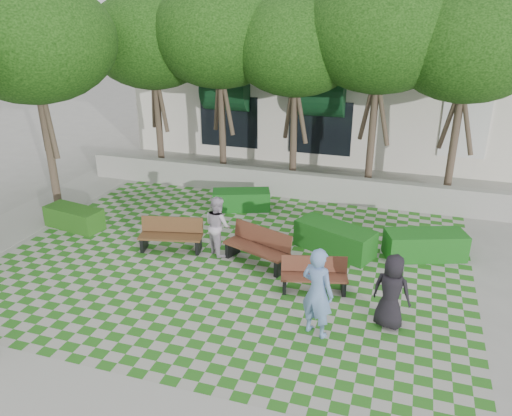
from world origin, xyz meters
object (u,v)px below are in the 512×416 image
(bench_east, at_px, (314,276))
(hedge_east, at_px, (425,245))
(hedge_midright, at_px, (335,239))
(person_white, at_px, (218,225))
(hedge_midleft, at_px, (241,200))
(bench_mid, at_px, (258,247))
(person_blue, at_px, (317,292))
(bench_west, at_px, (171,235))
(hedge_west, at_px, (74,218))
(person_dark, at_px, (391,292))

(bench_east, relative_size, hedge_east, 0.79)
(hedge_midright, bearing_deg, bench_east, -93.42)
(bench_east, bearing_deg, person_white, 144.66)
(hedge_midleft, xyz_separation_m, person_white, (0.44, -3.15, 0.49))
(bench_mid, xyz_separation_m, person_blue, (2.03, -2.52, 0.51))
(person_white, bearing_deg, bench_west, 49.48)
(hedge_west, xyz_separation_m, person_blue, (8.01, -3.00, 0.65))
(bench_west, height_order, hedge_midleft, bench_west)
(bench_east, distance_m, person_blue, 1.78)
(person_white, bearing_deg, hedge_west, 37.18)
(bench_mid, relative_size, person_dark, 1.17)
(bench_west, bearing_deg, hedge_east, 1.48)
(hedge_midright, height_order, hedge_midleft, hedge_midright)
(hedge_midleft, relative_size, person_white, 1.14)
(person_blue, bearing_deg, person_white, -18.62)
(bench_west, relative_size, person_white, 1.10)
(person_dark, bearing_deg, bench_mid, -12.17)
(hedge_midleft, bearing_deg, hedge_midright, -31.45)
(bench_mid, bearing_deg, hedge_east, 43.12)
(hedge_west, relative_size, person_blue, 0.94)
(bench_west, relative_size, hedge_west, 0.99)
(hedge_west, bearing_deg, hedge_east, 6.73)
(hedge_midleft, xyz_separation_m, hedge_west, (-4.33, -2.92, -0.01))
(bench_mid, xyz_separation_m, bench_west, (-2.50, 0.03, -0.03))
(hedge_midleft, bearing_deg, person_blue, -58.14)
(person_dark, distance_m, person_white, 5.06)
(hedge_west, relative_size, person_white, 1.12)
(hedge_midright, relative_size, person_blue, 1.11)
(bench_east, height_order, hedge_east, bench_east)
(hedge_midleft, height_order, hedge_west, hedge_midleft)
(bench_east, bearing_deg, bench_west, 153.81)
(hedge_east, relative_size, person_dark, 1.26)
(hedge_midright, relative_size, hedge_midleft, 1.16)
(hedge_midright, height_order, person_white, person_white)
(hedge_east, xyz_separation_m, hedge_west, (-10.11, -1.19, -0.04))
(bench_east, distance_m, hedge_west, 7.75)
(hedge_midleft, distance_m, person_white, 3.22)
(hedge_west, xyz_separation_m, person_dark, (9.41, -2.25, 0.50))
(hedge_midleft, height_order, person_white, person_white)
(bench_east, height_order, person_dark, person_dark)
(bench_mid, xyz_separation_m, hedge_east, (4.13, 1.67, -0.10))
(bench_mid, distance_m, person_white, 1.28)
(person_white, bearing_deg, bench_east, -161.47)
(bench_mid, distance_m, person_dark, 3.88)
(hedge_midright, bearing_deg, hedge_midleft, 148.55)
(hedge_east, relative_size, hedge_west, 1.14)
(bench_mid, relative_size, hedge_east, 0.92)
(hedge_east, height_order, person_blue, person_blue)
(bench_mid, height_order, hedge_west, bench_mid)
(person_blue, bearing_deg, bench_east, -55.25)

